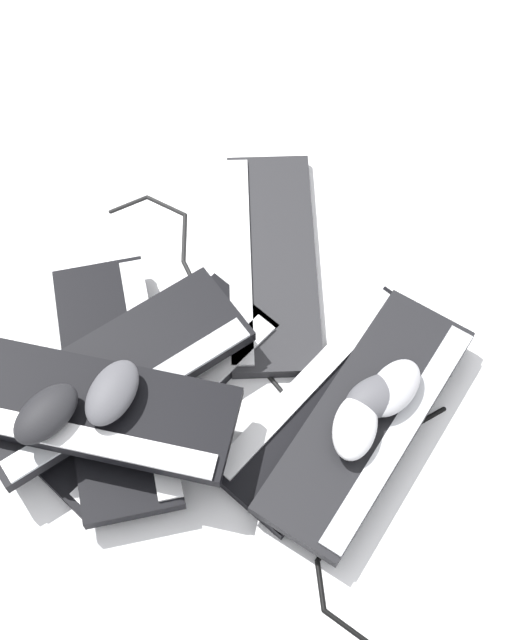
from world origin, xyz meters
TOP-DOWN VIEW (x-y plane):
  - ground_plane at (0.00, 0.00)m, footprint 3.20×3.20m
  - keyboard_0 at (0.22, -0.07)m, footprint 0.46×0.27m
  - keyboard_1 at (-0.02, 0.10)m, footprint 0.46×0.27m
  - keyboard_2 at (-0.07, -0.18)m, footprint 0.35×0.46m
  - keyboard_3 at (0.27, -0.10)m, footprint 0.29×0.46m
  - keyboard_4 at (0.27, -0.10)m, footprint 0.45×0.18m
  - keyboard_5 at (0.33, -0.05)m, footprint 0.42×0.41m
  - keyboard_6 at (-0.04, 0.16)m, footprint 0.46×0.33m
  - mouse_0 at (-0.06, 0.15)m, footprint 0.12×0.08m
  - mouse_1 at (0.00, 0.17)m, footprint 0.13×0.12m
  - mouse_2 at (0.39, -0.06)m, footprint 0.13×0.10m
  - mouse_3 at (-0.09, 0.15)m, footprint 0.13×0.10m
  - mouse_4 at (0.29, -0.04)m, footprint 0.13×0.12m
  - cable_0 at (0.08, -0.09)m, footprint 0.16×0.72m
  - cable_1 at (0.06, 0.31)m, footprint 0.34×0.36m

SIDE VIEW (x-z plane):
  - ground_plane at x=0.00m, z-range 0.00..0.00m
  - cable_0 at x=0.08m, z-range 0.00..0.01m
  - cable_1 at x=0.06m, z-range 0.00..0.01m
  - keyboard_0 at x=0.22m, z-range 0.00..0.03m
  - keyboard_1 at x=-0.02m, z-range 0.00..0.03m
  - keyboard_2 at x=-0.07m, z-range 0.00..0.03m
  - keyboard_3 at x=0.27m, z-range 0.03..0.06m
  - keyboard_6 at x=-0.04m, z-range 0.03..0.06m
  - keyboard_4 at x=0.27m, z-range 0.06..0.09m
  - mouse_0 at x=-0.06m, z-range 0.06..0.10m
  - mouse_1 at x=0.00m, z-range 0.06..0.10m
  - mouse_3 at x=-0.09m, z-range 0.06..0.10m
  - keyboard_5 at x=0.33m, z-range 0.09..0.12m
  - mouse_2 at x=0.39m, z-range 0.12..0.16m
  - mouse_4 at x=0.29m, z-range 0.12..0.16m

